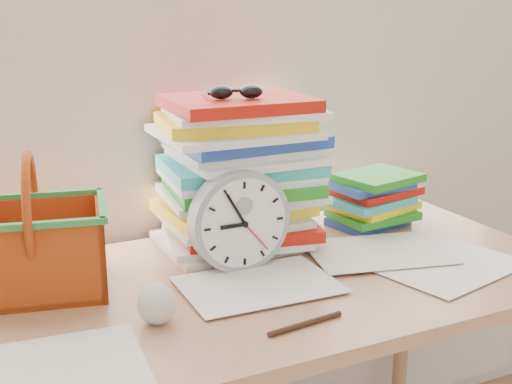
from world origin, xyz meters
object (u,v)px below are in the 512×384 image
paper_stack (239,172)px  basket (33,224)px  clock (239,220)px  book_stack (373,199)px  desk (253,312)px

paper_stack → basket: size_ratio=1.30×
paper_stack → clock: bearing=-114.7°
paper_stack → clock: (-0.07, -0.15, -0.07)m
clock → basket: 0.42m
paper_stack → book_stack: size_ratio=1.54×
paper_stack → clock: size_ratio=1.65×
desk → book_stack: book_stack is taller
paper_stack → basket: 0.49m
basket → desk: bearing=-6.3°
paper_stack → book_stack: (0.37, -0.03, -0.11)m
desk → book_stack: (0.44, 0.19, 0.14)m
paper_stack → book_stack: paper_stack is taller
desk → basket: bearing=160.9°
desk → paper_stack: (0.07, 0.22, 0.25)m
book_stack → basket: 0.86m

